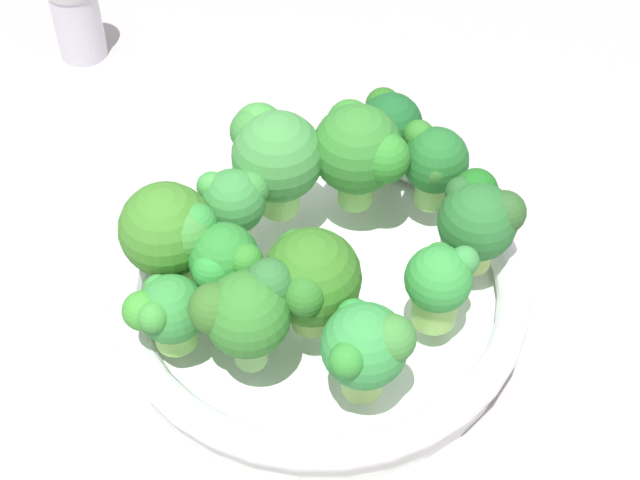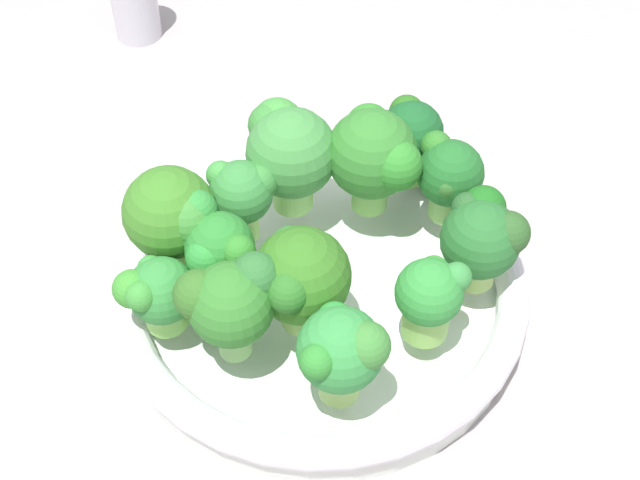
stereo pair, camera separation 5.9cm
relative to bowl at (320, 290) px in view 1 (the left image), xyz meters
The scene contains 16 objects.
ground_plane 5.41cm from the bowl, 35.22° to the right, with size 130.00×130.00×2.50cm, color #A8A09F.
bowl is the anchor object (origin of this frame).
broccoli_floret_0 11.92cm from the bowl, 143.89° to the right, with size 4.29×4.63×6.17cm.
broccoli_floret_1 9.27cm from the bowl, 125.25° to the left, with size 4.43×4.10×5.66cm.
broccoli_floret_2 9.83cm from the bowl, 29.33° to the left, with size 6.16×4.95×6.95cm.
broccoli_floret_3 10.79cm from the bowl, 23.96° to the right, with size 5.74×5.90×7.41cm.
broccoli_floret_4 8.23cm from the bowl, 51.18° to the right, with size 4.86×4.08×5.96cm.
broccoli_floret_5 10.69cm from the bowl, 77.91° to the left, with size 5.23×5.09×6.48cm.
broccoli_floret_6 11.22cm from the bowl, 158.75° to the left, with size 5.13×5.50×6.10cm.
broccoli_floret_7 8.47cm from the bowl, ahead, with size 4.33×4.62×6.23cm.
broccoli_floret_8 7.18cm from the bowl, 53.66° to the left, with size 5.91×5.84×7.10cm.
broccoli_floret_9 11.33cm from the bowl, ahead, with size 4.80×4.07×5.02cm.
broccoli_floret_10 9.26cm from the bowl, 91.80° to the right, with size 5.92×6.90×7.55cm.
broccoli_floret_11 9.31cm from the bowl, 140.62° to the right, with size 5.85×7.39×7.59cm.
broccoli_floret_12 11.12cm from the bowl, 167.45° to the right, with size 4.35×4.81×5.89cm.
pepper_shaker 33.64cm from the bowl, 81.95° to the right, with size 4.09×4.09×7.57cm.
Camera 1 is at (14.80, 36.77, 50.63)cm, focal length 54.25 mm.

